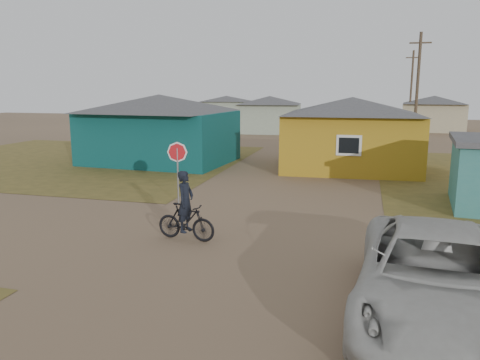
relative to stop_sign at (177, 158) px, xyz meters
name	(u,v)px	position (x,y,z in m)	size (l,w,h in m)	color
ground	(241,247)	(3.61, -4.27, -1.76)	(120.00, 120.00, 0.00)	brown
grass_nw	(76,160)	(-10.39, 8.73, -1.75)	(20.00, 18.00, 0.00)	brown
house_teal	(160,128)	(-4.89, 9.23, 0.30)	(8.93, 7.08, 4.00)	#0B3F3F
house_yellow	(351,132)	(6.11, 9.72, 0.25)	(7.72, 6.76, 3.90)	#B0851B
house_pale_west	(269,114)	(-2.39, 29.73, 0.10)	(7.04, 6.15, 3.60)	#98A58E
house_beige_east	(433,113)	(13.61, 35.73, 0.10)	(6.95, 6.05, 3.60)	tan
house_pale_north	(227,109)	(-10.39, 41.73, 0.00)	(6.28, 5.81, 3.40)	#98A58E
utility_pole_near	(417,91)	(10.11, 17.73, 2.38)	(1.40, 0.20, 8.00)	#4E3E2E
utility_pole_far	(411,90)	(11.11, 33.73, 2.38)	(1.40, 0.20, 8.00)	#4E3E2E
stop_sign	(177,158)	(0.00, 0.00, 0.00)	(0.77, 0.21, 2.38)	gray
cyclist	(186,215)	(1.89, -4.04, -1.01)	(1.86, 0.71, 2.05)	black
vehicle	(437,277)	(8.23, -7.39, -0.88)	(2.91, 6.31, 1.75)	#B9B9B5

